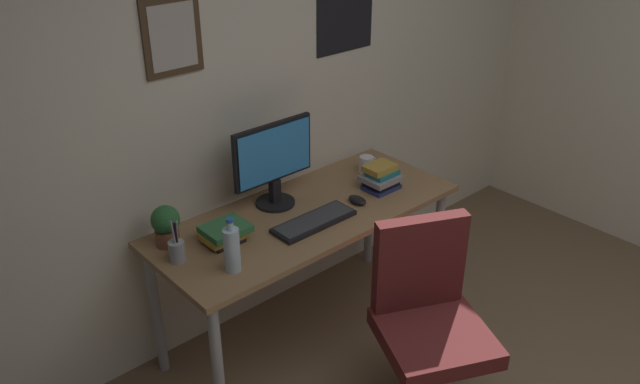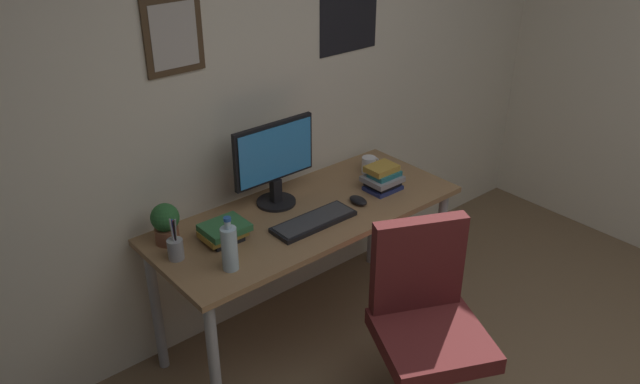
% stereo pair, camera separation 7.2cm
% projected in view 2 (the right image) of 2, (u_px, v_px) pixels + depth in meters
% --- Properties ---
extents(wall_back, '(4.40, 0.10, 2.60)m').
position_uv_depth(wall_back, '(273.00, 81.00, 3.25)').
color(wall_back, beige).
rests_on(wall_back, ground_plane).
extents(desk, '(1.59, 0.66, 0.75)m').
position_uv_depth(desk, '(307.00, 226.00, 3.21)').
color(desk, '#936D47').
rests_on(desk, ground_plane).
extents(office_chair, '(0.61, 0.61, 0.95)m').
position_uv_depth(office_chair, '(426.00, 316.00, 2.80)').
color(office_chair, '#591E1E').
rests_on(office_chair, ground_plane).
extents(monitor, '(0.46, 0.20, 0.43)m').
position_uv_depth(monitor, '(274.00, 160.00, 3.13)').
color(monitor, black).
rests_on(monitor, desk).
extents(keyboard, '(0.43, 0.15, 0.03)m').
position_uv_depth(keyboard, '(314.00, 221.00, 3.06)').
color(keyboard, black).
rests_on(keyboard, desk).
extents(computer_mouse, '(0.06, 0.11, 0.04)m').
position_uv_depth(computer_mouse, '(358.00, 200.00, 3.23)').
color(computer_mouse, black).
rests_on(computer_mouse, desk).
extents(water_bottle, '(0.07, 0.07, 0.25)m').
position_uv_depth(water_bottle, '(229.00, 248.00, 2.68)').
color(water_bottle, silver).
rests_on(water_bottle, desk).
extents(coffee_mug_near, '(0.12, 0.08, 0.09)m').
position_uv_depth(coffee_mug_near, '(369.00, 165.00, 3.53)').
color(coffee_mug_near, white).
rests_on(coffee_mug_near, desk).
extents(potted_plant, '(0.13, 0.13, 0.20)m').
position_uv_depth(potted_plant, '(165.00, 222.00, 2.87)').
color(potted_plant, brown).
rests_on(potted_plant, desk).
extents(pen_cup, '(0.07, 0.07, 0.20)m').
position_uv_depth(pen_cup, '(175.00, 248.00, 2.77)').
color(pen_cup, '#9EA0A5').
rests_on(pen_cup, desk).
extents(book_stack_left, '(0.18, 0.16, 0.13)m').
position_uv_depth(book_stack_left, '(383.00, 178.00, 3.35)').
color(book_stack_left, navy).
rests_on(book_stack_left, desk).
extents(book_stack_right, '(0.21, 0.17, 0.08)m').
position_uv_depth(book_stack_right, '(224.00, 232.00, 2.91)').
color(book_stack_right, black).
rests_on(book_stack_right, desk).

